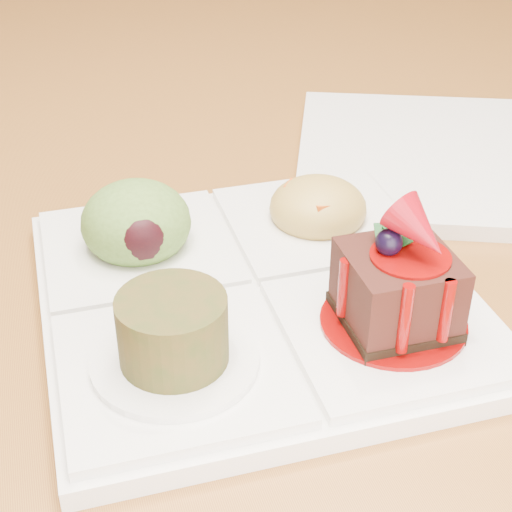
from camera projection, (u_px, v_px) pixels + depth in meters
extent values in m
cube|color=olive|center=(235.00, 122.00, 0.74)|extent=(1.00, 1.80, 0.04)
cylinder|color=olive|center=(326.00, 113.00, 1.73)|extent=(0.06, 0.06, 0.71)
cube|color=white|center=(256.00, 297.00, 0.46)|extent=(0.25, 0.25, 0.01)
cube|color=white|center=(392.00, 328.00, 0.42)|extent=(0.12, 0.12, 0.01)
cube|color=white|center=(175.00, 368.00, 0.39)|extent=(0.12, 0.12, 0.01)
cube|color=white|center=(139.00, 248.00, 0.49)|extent=(0.12, 0.12, 0.01)
cube|color=white|center=(317.00, 221.00, 0.52)|extent=(0.12, 0.12, 0.01)
cylinder|color=#730504|center=(393.00, 322.00, 0.42)|extent=(0.08, 0.08, 0.00)
cube|color=black|center=(394.00, 318.00, 0.42)|extent=(0.06, 0.06, 0.01)
cube|color=#33130E|center=(398.00, 285.00, 0.41)|extent=(0.06, 0.06, 0.04)
cylinder|color=#730504|center=(401.00, 255.00, 0.40)|extent=(0.04, 0.04, 0.00)
sphere|color=black|center=(389.00, 242.00, 0.39)|extent=(0.01, 0.01, 0.01)
cone|color=maroon|center=(420.00, 231.00, 0.38)|extent=(0.04, 0.05, 0.04)
cube|color=#104015|center=(397.00, 234.00, 0.40)|extent=(0.01, 0.02, 0.01)
cube|color=#104015|center=(384.00, 235.00, 0.40)|extent=(0.01, 0.02, 0.01)
cylinder|color=#730504|center=(405.00, 319.00, 0.38)|extent=(0.01, 0.01, 0.04)
cylinder|color=#730504|center=(446.00, 311.00, 0.39)|extent=(0.01, 0.01, 0.04)
cylinder|color=#730504|center=(344.00, 288.00, 0.40)|extent=(0.01, 0.01, 0.03)
cylinder|color=white|center=(175.00, 361.00, 0.39)|extent=(0.08, 0.08, 0.00)
cylinder|color=#4F3616|center=(173.00, 329.00, 0.38)|extent=(0.05, 0.05, 0.04)
cylinder|color=#4A1E0F|center=(171.00, 310.00, 0.37)|extent=(0.04, 0.04, 0.00)
ellipsoid|color=#5D8A38|center=(136.00, 222.00, 0.48)|extent=(0.07, 0.07, 0.05)
ellipsoid|color=black|center=(142.00, 239.00, 0.46)|extent=(0.03, 0.02, 0.03)
ellipsoid|color=#A8843C|center=(318.00, 208.00, 0.51)|extent=(0.06, 0.06, 0.04)
cube|color=#D74F0F|center=(336.00, 198.00, 0.52)|extent=(0.02, 0.02, 0.01)
cube|color=#467D1B|center=(315.00, 192.00, 0.52)|extent=(0.02, 0.02, 0.02)
cube|color=#D74F0F|center=(295.00, 193.00, 0.51)|extent=(0.02, 0.02, 0.01)
cube|color=#467D1B|center=(305.00, 203.00, 0.50)|extent=(0.02, 0.02, 0.01)
cube|color=#D74F0F|center=(322.00, 212.00, 0.49)|extent=(0.02, 0.02, 0.02)
cube|color=#467D1B|center=(333.00, 202.00, 0.50)|extent=(0.02, 0.02, 0.01)
cube|color=white|center=(447.00, 158.00, 0.62)|extent=(0.30, 0.30, 0.01)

